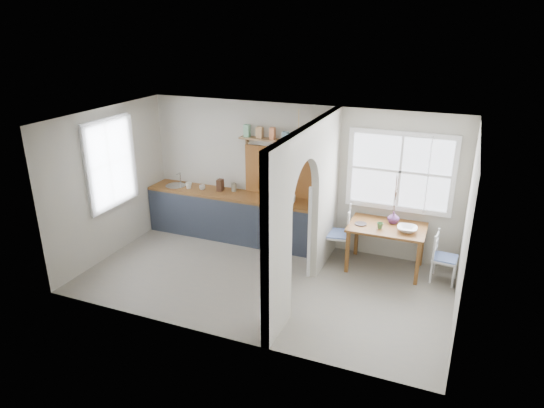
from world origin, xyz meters
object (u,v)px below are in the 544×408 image
at_px(kettle, 290,197).
at_px(vase, 394,217).
at_px(chair_left, 336,233).
at_px(chair_right, 445,258).
at_px(dining_table, 385,248).

xyz_separation_m(kettle, vase, (1.81, 0.06, -0.13)).
xyz_separation_m(chair_left, vase, (0.92, 0.15, 0.39)).
bearing_deg(chair_right, chair_left, 92.02).
bearing_deg(dining_table, chair_right, -4.29).
relative_size(chair_right, vase, 4.04).
bearing_deg(kettle, vase, 22.83).
xyz_separation_m(dining_table, chair_right, (0.96, -0.06, 0.02)).
bearing_deg(vase, kettle, -178.23).
distance_m(dining_table, chair_right, 0.96).
xyz_separation_m(chair_right, kettle, (-2.70, 0.18, 0.59)).
height_order(dining_table, chair_left, chair_left).
distance_m(dining_table, chair_left, 0.86).
bearing_deg(dining_table, kettle, 175.57).
relative_size(dining_table, vase, 6.10).
bearing_deg(kettle, chair_right, 17.25).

